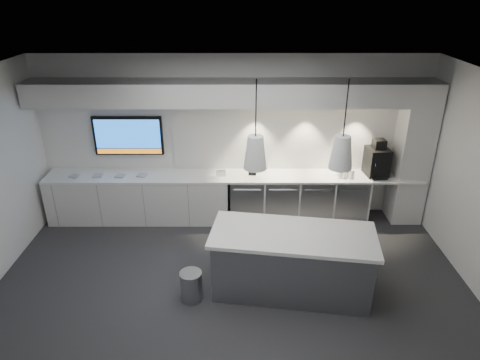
{
  "coord_description": "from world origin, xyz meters",
  "views": [
    {
      "loc": [
        0.12,
        -4.9,
        4.09
      ],
      "look_at": [
        0.12,
        1.1,
        1.3
      ],
      "focal_mm": 32.0,
      "sensor_mm": 36.0,
      "label": 1
    }
  ],
  "objects_px": {
    "bin": "(191,286)",
    "coffee_machine": "(377,160)",
    "wall_tv": "(128,136)",
    "island": "(292,262)"
  },
  "relations": [
    {
      "from": "bin",
      "to": "coffee_machine",
      "type": "relative_size",
      "value": 0.66
    },
    {
      "from": "wall_tv",
      "to": "bin",
      "type": "bearing_deg",
      "value": -62.24
    },
    {
      "from": "bin",
      "to": "coffee_machine",
      "type": "xyz_separation_m",
      "value": [
        3.14,
        2.3,
        0.95
      ]
    },
    {
      "from": "island",
      "to": "bin",
      "type": "relative_size",
      "value": 5.4
    },
    {
      "from": "island",
      "to": "coffee_machine",
      "type": "xyz_separation_m",
      "value": [
        1.73,
        2.11,
        0.69
      ]
    },
    {
      "from": "island",
      "to": "coffee_machine",
      "type": "relative_size",
      "value": 3.55
    },
    {
      "from": "wall_tv",
      "to": "island",
      "type": "distance_m",
      "value": 3.78
    },
    {
      "from": "island",
      "to": "bin",
      "type": "xyz_separation_m",
      "value": [
        -1.41,
        -0.19,
        -0.26
      ]
    },
    {
      "from": "wall_tv",
      "to": "bin",
      "type": "height_order",
      "value": "wall_tv"
    },
    {
      "from": "wall_tv",
      "to": "coffee_machine",
      "type": "relative_size",
      "value": 1.86
    }
  ]
}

